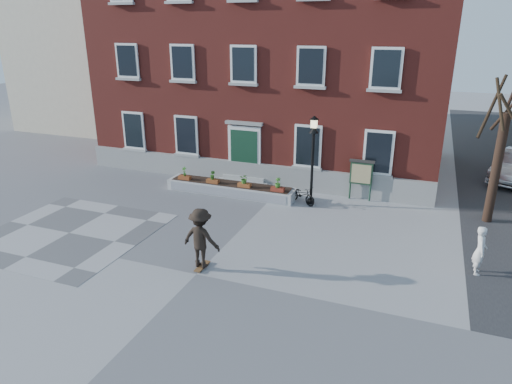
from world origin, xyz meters
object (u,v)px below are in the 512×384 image
at_px(lamp_post, 313,148).
at_px(notice_board, 361,173).
at_px(bicycle, 302,195).
at_px(bystander, 480,250).
at_px(skateboarder, 201,238).

height_order(lamp_post, notice_board, lamp_post).
relative_size(bicycle, bystander, 0.95).
height_order(bicycle, bystander, bystander).
distance_m(lamp_post, notice_board, 2.64).
relative_size(lamp_post, skateboarder, 1.90).
bearing_deg(bicycle, notice_board, -31.68).
bearing_deg(lamp_post, bystander, -31.96).
bearing_deg(bystander, notice_board, 38.46).
relative_size(bystander, skateboarder, 0.78).
distance_m(bicycle, notice_board, 2.83).
xyz_separation_m(lamp_post, skateboarder, (-1.85, -6.90, -1.47)).
bearing_deg(skateboarder, bystander, 18.85).
relative_size(bicycle, skateboarder, 0.74).
bearing_deg(bystander, skateboarder, 106.68).
relative_size(lamp_post, notice_board, 2.10).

